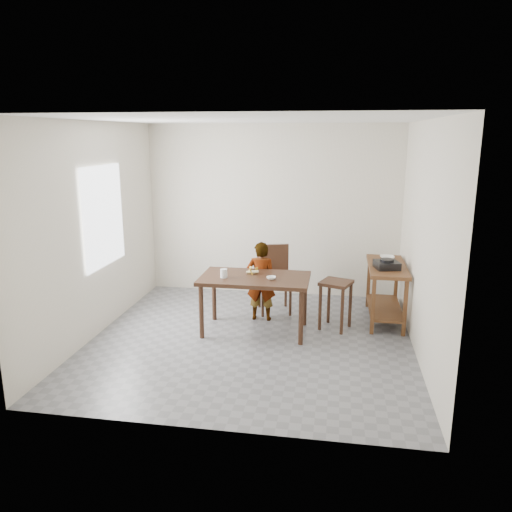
% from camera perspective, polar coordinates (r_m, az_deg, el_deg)
% --- Properties ---
extents(floor, '(4.00, 4.00, 0.04)m').
position_cam_1_polar(floor, '(6.41, -0.59, -9.74)').
color(floor, slate).
rests_on(floor, ground).
extents(ceiling, '(4.00, 4.00, 0.04)m').
position_cam_1_polar(ceiling, '(5.88, -0.66, 15.55)').
color(ceiling, white).
rests_on(ceiling, wall_back).
extents(wall_back, '(4.00, 0.04, 2.70)m').
position_cam_1_polar(wall_back, '(7.97, 1.91, 5.18)').
color(wall_back, silver).
rests_on(wall_back, ground).
extents(wall_front, '(4.00, 0.04, 2.70)m').
position_cam_1_polar(wall_front, '(4.08, -5.57, -3.19)').
color(wall_front, silver).
rests_on(wall_front, ground).
extents(wall_left, '(0.04, 4.00, 2.70)m').
position_cam_1_polar(wall_left, '(6.65, -18.05, 2.80)').
color(wall_left, silver).
rests_on(wall_left, ground).
extents(wall_right, '(0.04, 4.00, 2.70)m').
position_cam_1_polar(wall_right, '(5.99, 18.77, 1.60)').
color(wall_right, silver).
rests_on(wall_right, ground).
extents(window_pane, '(0.02, 1.10, 1.30)m').
position_cam_1_polar(window_pane, '(6.78, -17.00, 4.36)').
color(window_pane, white).
rests_on(window_pane, wall_left).
extents(dining_table, '(1.40, 0.80, 0.75)m').
position_cam_1_polar(dining_table, '(6.54, -0.14, -5.53)').
color(dining_table, '#371F13').
rests_on(dining_table, floor).
extents(prep_counter, '(0.50, 1.20, 0.80)m').
position_cam_1_polar(prep_counter, '(7.15, 14.57, -4.08)').
color(prep_counter, '#56331A').
rests_on(prep_counter, floor).
extents(child, '(0.41, 0.28, 1.12)m').
position_cam_1_polar(child, '(6.90, 0.57, -2.89)').
color(child, white).
rests_on(child, floor).
extents(dining_chair, '(0.57, 0.57, 0.96)m').
position_cam_1_polar(dining_chair, '(7.24, 2.15, -2.74)').
color(dining_chair, '#371F13').
rests_on(dining_chair, floor).
extents(stool, '(0.48, 0.48, 0.66)m').
position_cam_1_polar(stool, '(6.74, 9.05, -5.54)').
color(stool, '#371F13').
rests_on(stool, floor).
extents(glass_tumbler, '(0.10, 0.10, 0.11)m').
position_cam_1_polar(glass_tumbler, '(6.39, -3.70, -1.99)').
color(glass_tumbler, white).
rests_on(glass_tumbler, dining_table).
extents(small_bowl, '(0.12, 0.12, 0.04)m').
position_cam_1_polar(small_bowl, '(6.31, 1.76, -2.51)').
color(small_bowl, white).
rests_on(small_bowl, dining_table).
extents(banana, '(0.19, 0.14, 0.06)m').
position_cam_1_polar(banana, '(6.55, -0.41, -1.79)').
color(banana, '#F0DF5A').
rests_on(banana, dining_table).
extents(serving_bowl, '(0.22, 0.22, 0.05)m').
position_cam_1_polar(serving_bowl, '(7.34, 14.76, -0.19)').
color(serving_bowl, white).
rests_on(serving_bowl, prep_counter).
extents(gas_burner, '(0.36, 0.36, 0.10)m').
position_cam_1_polar(gas_burner, '(6.84, 14.72, -0.98)').
color(gas_burner, black).
rests_on(gas_burner, prep_counter).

